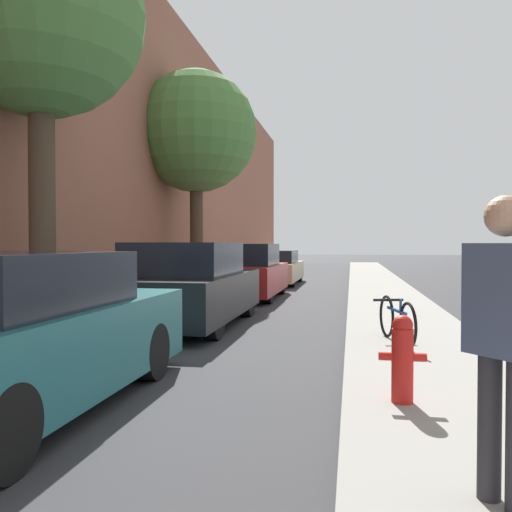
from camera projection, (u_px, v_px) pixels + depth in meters
name	position (u px, v px, depth m)	size (l,w,h in m)	color
ground_plane	(278.00, 298.00, 14.63)	(120.00, 120.00, 0.00)	#333335
sidewalk_left	(177.00, 295.00, 15.14)	(2.00, 52.00, 0.12)	gray
sidewalk_right	(387.00, 298.00, 14.12)	(2.00, 52.00, 0.12)	gray
building_facade_left	(131.00, 133.00, 15.28)	(0.70, 52.00, 9.34)	#9E604C
parked_car_teal	(12.00, 337.00, 4.72)	(1.79, 4.13, 1.43)	black
parked_car_black	(188.00, 286.00, 9.76)	(1.88, 4.39, 1.52)	black
parked_car_red	(245.00, 273.00, 14.69)	(1.87, 4.09, 1.50)	black
parked_car_champagne	(273.00, 268.00, 19.81)	(1.86, 4.35, 1.26)	black
street_tree_near	(40.00, 15.00, 8.80)	(3.44, 3.44, 6.93)	#4C3A2B
street_tree_far	(196.00, 133.00, 16.92)	(3.85, 3.85, 6.87)	#4C3A2B
fire_hydrant	(402.00, 358.00, 4.64)	(0.41, 0.19, 0.76)	red
pedestrian	(505.00, 329.00, 2.79)	(0.40, 0.43, 1.64)	#2D2D33
bicycle	(396.00, 320.00, 7.44)	(0.51, 1.49, 0.62)	black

